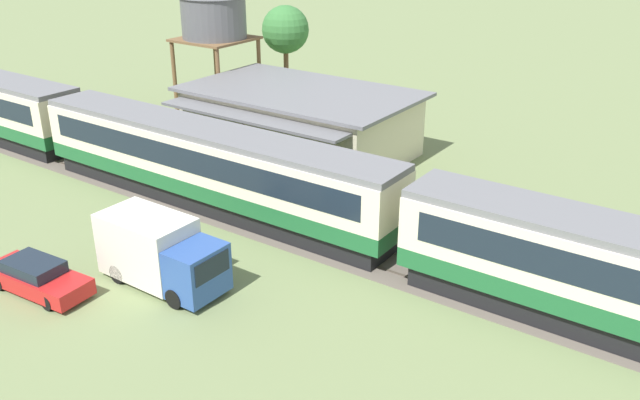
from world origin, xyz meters
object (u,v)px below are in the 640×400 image
Objects in this scene: water_tower at (214,16)px; delivery_truck_blue at (160,252)px; yard_tree_1 at (285,30)px; station_building at (300,121)px; passenger_train at (412,219)px; parked_car_red at (37,277)px.

delivery_truck_blue is (14.04, -18.49, -5.66)m from water_tower.
station_building is at bearing -48.14° from yard_tree_1.
water_tower is (-21.64, 11.67, 4.79)m from passenger_train.
station_building is 12.38m from yard_tree_1.
station_building is 2.93× the size of parked_car_red.
delivery_truck_blue is at bearing -138.13° from passenger_train.
yard_tree_1 is at bearing 131.86° from station_building.
parked_car_red is at bearing -64.29° from water_tower.
passenger_train is at bearing 37.58° from parked_car_red.
station_building is 16.67m from delivery_truck_blue.
yard_tree_1 is at bearing 103.82° from parked_car_red.
yard_tree_1 is (-12.81, 24.79, 4.00)m from delivery_truck_blue.
passenger_train is 27.38m from yard_tree_1.
delivery_truck_blue is (3.57, 3.25, 0.79)m from parked_car_red.
passenger_train is at bearing -36.14° from station_building.
delivery_truck_blue is (4.88, -15.93, -0.56)m from station_building.
delivery_truck_blue is 0.75× the size of yard_tree_1.
passenger_train is at bearing 41.87° from delivery_truck_blue.
water_tower is at bearing 151.65° from passenger_train.
passenger_train is at bearing -28.35° from water_tower.
yard_tree_1 is (-9.24, 28.04, 4.79)m from parked_car_red.
passenger_train reaches higher than parked_car_red.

